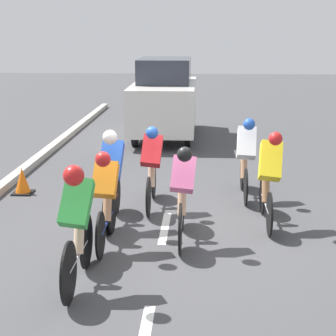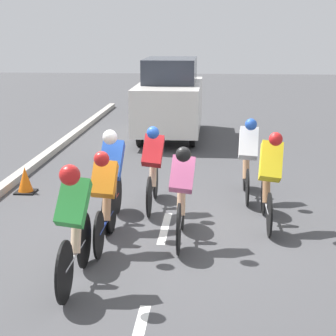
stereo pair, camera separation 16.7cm
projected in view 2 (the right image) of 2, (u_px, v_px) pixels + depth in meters
name	position (u px, v px, depth m)	size (l,w,h in m)	color
ground_plane	(165.00, 229.00, 8.55)	(60.00, 60.00, 0.00)	#424244
lane_stripe_mid	(165.00, 228.00, 8.61)	(0.12, 1.40, 0.01)	white
lane_stripe_far	(178.00, 175.00, 11.71)	(0.12, 1.40, 0.01)	white
cyclist_blue	(112.00, 175.00, 8.56)	(0.37, 1.66, 1.55)	black
cyclist_green	(74.00, 221.00, 6.48)	(0.38, 1.68, 1.55)	black
cyclist_orange	(105.00, 196.00, 7.73)	(0.35, 1.63, 1.42)	black
cyclist_white	(248.00, 156.00, 9.92)	(0.35, 1.60, 1.49)	black
cyclist_yellow	(269.00, 177.00, 8.51)	(0.38, 1.67, 1.52)	black
cyclist_red	(153.00, 165.00, 9.37)	(0.37, 1.69, 1.45)	black
cyclist_pink	(182.00, 192.00, 7.86)	(0.37, 1.69, 1.45)	black
support_car	(170.00, 98.00, 15.56)	(1.70, 4.15, 2.17)	black
traffic_cone	(25.00, 180.00, 10.40)	(0.36, 0.36, 0.49)	black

